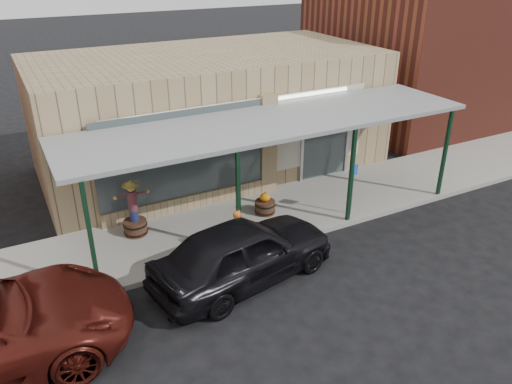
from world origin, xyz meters
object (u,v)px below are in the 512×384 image
parked_sedan (243,252)px  handicap_sign (353,183)px  barrel_scarecrow (134,216)px  barrel_pumpkin (265,205)px

parked_sedan → handicap_sign: bearing=-84.0°
barrel_scarecrow → parked_sedan: bearing=-63.9°
barrel_pumpkin → handicap_sign: size_ratio=0.45×
barrel_pumpkin → barrel_scarecrow: bearing=170.9°
barrel_pumpkin → handicap_sign: bearing=-29.2°
handicap_sign → parked_sedan: size_ratio=0.32×
barrel_scarecrow → barrel_pumpkin: barrel_scarecrow is taller
handicap_sign → parked_sedan: bearing=-179.1°
barrel_scarecrow → handicap_sign: bearing=-20.8°
barrel_pumpkin → parked_sedan: (-2.02, -2.57, 0.41)m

